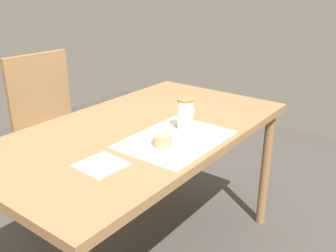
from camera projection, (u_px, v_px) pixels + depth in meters
The scene contains 9 objects.
dining_table at pixel (142, 142), 1.67m from camera, with size 1.40×0.78×0.72m.
wooden_chair at pixel (54, 130), 2.19m from camera, with size 0.45×0.45×0.94m.
placemat at pixel (176, 139), 1.51m from camera, with size 0.45×0.33×0.00m, color silver.
pastry_plate at pixel (162, 147), 1.43m from camera, with size 0.15×0.15×0.01m, color silver.
pastry at pixel (162, 140), 1.42m from camera, with size 0.07×0.07×0.04m, color tan.
coffee_coaster at pixel (185, 129), 1.61m from camera, with size 0.10×0.10×0.01m, color #99999E.
coffee_mug at pixel (185, 114), 1.58m from camera, with size 0.10×0.07×0.13m.
teaspoon at pixel (192, 156), 1.36m from camera, with size 0.01×0.01×0.13m, color silver.
paper_napkin at pixel (101, 165), 1.31m from camera, with size 0.15×0.15×0.00m, color white.
Camera 1 is at (-1.15, -1.01, 1.33)m, focal length 40.00 mm.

